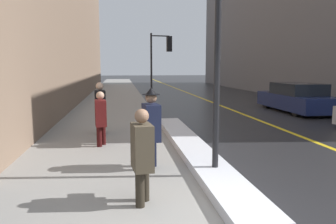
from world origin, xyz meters
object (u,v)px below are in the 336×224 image
lamp_post (218,31)px  pedestrian_nearside (100,106)px  pedestrian_with_shoulder_bag (142,152)px  parked_car_navy (297,98)px  traffic_light_near (162,53)px  pedestrian_trailing (101,116)px  pedestrian_in_fedora (151,125)px

lamp_post → pedestrian_nearside: lamp_post is taller
pedestrian_nearside → lamp_post: bearing=22.2°
pedestrian_with_shoulder_bag → parked_car_navy: size_ratio=0.32×
traffic_light_near → pedestrian_with_shoulder_bag: 14.81m
pedestrian_trailing → parked_car_navy: (8.99, 5.76, -0.18)m
traffic_light_near → pedestrian_in_fedora: bearing=-106.3°
lamp_post → parked_car_navy: 11.10m
pedestrian_with_shoulder_bag → parked_car_navy: pedestrian_with_shoulder_bag is taller
traffic_light_near → pedestrian_nearside: traffic_light_near is taller
pedestrian_with_shoulder_bag → parked_car_navy: (8.12, 9.78, -0.20)m
traffic_light_near → pedestrian_in_fedora: size_ratio=2.37×
lamp_post → pedestrian_trailing: bearing=129.5°
pedestrian_trailing → pedestrian_nearside: bearing=177.0°
lamp_post → parked_car_navy: size_ratio=0.97×
pedestrian_in_fedora → pedestrian_trailing: pedestrian_in_fedora is taller
lamp_post → pedestrian_nearside: bearing=119.0°
traffic_light_near → pedestrian_in_fedora: (-1.83, -12.71, -2.02)m
traffic_light_near → parked_car_navy: (5.98, -4.72, -2.32)m
pedestrian_trailing → pedestrian_nearside: pedestrian_nearside is taller
traffic_light_near → pedestrian_with_shoulder_bag: bearing=-106.5°
traffic_light_near → parked_car_navy: 7.96m
lamp_post → pedestrian_with_shoulder_bag: 2.74m
pedestrian_in_fedora → pedestrian_nearside: (-1.28, 3.82, -0.02)m
pedestrian_trailing → parked_car_navy: size_ratio=0.31×
pedestrian_with_shoulder_bag → pedestrian_nearside: pedestrian_nearside is taller
pedestrian_in_fedora → pedestrian_nearside: bearing=-168.3°
lamp_post → parked_car_navy: (6.61, 8.65, -2.18)m
parked_car_navy → traffic_light_near: bearing=51.7°
lamp_post → pedestrian_in_fedora: bearing=151.0°
pedestrian_nearside → parked_car_navy: (9.09, 4.16, -0.28)m
pedestrian_trailing → lamp_post: bearing=32.7°
pedestrian_with_shoulder_bag → parked_car_navy: bearing=133.5°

